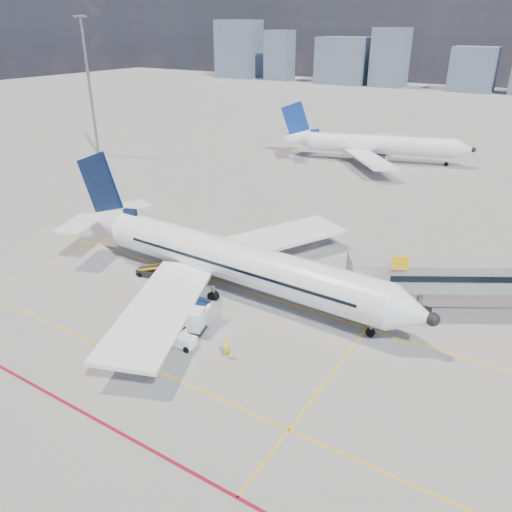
% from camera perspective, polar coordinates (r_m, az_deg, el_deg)
% --- Properties ---
extents(ground, '(420.00, 420.00, 0.00)m').
position_cam_1_polar(ground, '(44.45, -8.53, -7.72)').
color(ground, gray).
rests_on(ground, ground).
extents(apron_markings, '(90.00, 35.12, 0.01)m').
position_cam_1_polar(apron_markings, '(42.46, -12.57, -9.81)').
color(apron_markings, '#F3B50C').
rests_on(apron_markings, ground).
extents(jet_bridge, '(23.55, 15.78, 6.30)m').
position_cam_1_polar(jet_bridge, '(49.08, 27.13, -2.11)').
color(jet_bridge, gray).
rests_on(jet_bridge, ground).
extents(floodlight_mast_nw, '(3.20, 0.61, 25.45)m').
position_cam_1_polar(floodlight_mast_nw, '(105.55, -18.53, 18.18)').
color(floodlight_mast_nw, gray).
rests_on(floodlight_mast_nw, ground).
extents(distant_skyline, '(258.04, 15.98, 30.44)m').
position_cam_1_polar(distant_skyline, '(221.21, 24.11, 19.74)').
color(distant_skyline, slate).
rests_on(distant_skyline, ground).
extents(main_aircraft, '(40.69, 35.45, 11.86)m').
position_cam_1_polar(main_aircraft, '(48.37, -3.79, -0.28)').
color(main_aircraft, white).
rests_on(main_aircraft, ground).
extents(second_aircraft, '(35.26, 30.12, 10.70)m').
position_cam_1_polar(second_aircraft, '(98.94, 13.15, 12.30)').
color(second_aircraft, white).
rests_on(second_aircraft, ground).
extents(baggage_tug, '(2.28, 1.46, 1.53)m').
position_cam_1_polar(baggage_tug, '(41.34, -8.58, -9.27)').
color(baggage_tug, white).
rests_on(baggage_tug, ground).
extents(cargo_dolly, '(4.34, 2.86, 2.19)m').
position_cam_1_polar(cargo_dolly, '(42.97, -8.45, -7.07)').
color(cargo_dolly, black).
rests_on(cargo_dolly, ground).
extents(belt_loader, '(5.62, 2.33, 2.25)m').
position_cam_1_polar(belt_loader, '(52.56, -11.32, -1.79)').
color(belt_loader, black).
rests_on(belt_loader, ground).
extents(ramp_worker, '(0.67, 0.75, 1.73)m').
position_cam_1_polar(ramp_worker, '(39.56, -3.31, -10.51)').
color(ramp_worker, yellow).
rests_on(ramp_worker, ground).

